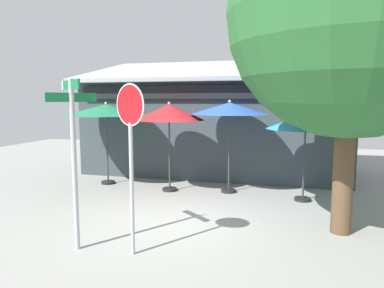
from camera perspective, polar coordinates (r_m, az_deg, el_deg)
The scene contains 9 objects.
ground_plane at distance 8.16m, azimuth -1.37°, elevation -12.62°, with size 28.00×28.00×0.10m, color gray.
cafe_building at distance 13.55m, azimuth 3.99°, elevation 3.06°, with size 9.80×4.76×4.42m.
street_sign_post at distance 6.56m, azimuth -18.62°, elevation -0.45°, with size 0.75×0.70×3.07m.
stop_sign at distance 6.07m, azimuth -9.89°, elevation 0.79°, with size 0.65×0.33×2.98m.
patio_umbrella_forest_green_left at distance 11.61m, azimuth -13.74°, elevation 5.31°, with size 2.67×2.67×2.65m.
patio_umbrella_crimson_center at distance 10.39m, azimuth -3.72°, elevation 5.02°, with size 2.10×2.10×2.65m.
patio_umbrella_royal_blue_right at distance 10.25m, azimuth 6.09°, elevation 5.62°, with size 2.26×2.26×2.71m.
patio_umbrella_teal_far_right at distance 9.78m, azimuth 17.90°, elevation 3.35°, with size 2.08×2.08×2.41m.
shade_tree at distance 7.66m, azimuth 27.06°, elevation 17.75°, with size 5.37×4.80×6.74m.
Camera 1 is at (2.20, -7.36, 2.69)m, focal length 32.97 mm.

